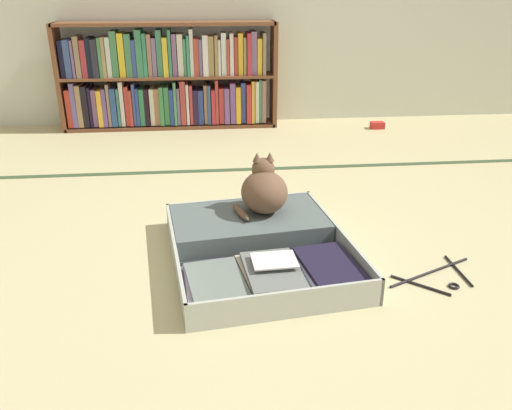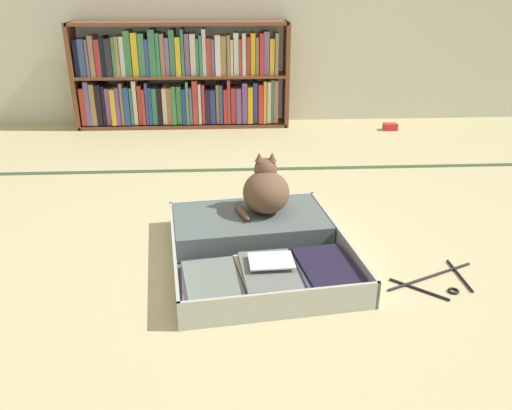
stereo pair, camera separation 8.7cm
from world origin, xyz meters
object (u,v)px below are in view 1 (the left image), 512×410
Objects in this scene: small_red_pouch at (377,125)px; clothes_hanger at (438,277)px; bookshelf at (167,79)px; black_cat at (264,190)px; open_suitcase at (257,243)px.

clothes_hanger is at bearing -101.95° from small_red_pouch.
black_cat is at bearing -74.87° from bookshelf.
black_cat is 0.67× the size of clothes_hanger.
small_red_pouch is at bearing -7.64° from bookshelf.
black_cat is (0.05, 0.20, 0.16)m from open_suitcase.
open_suitcase reaches higher than clothes_hanger.
bookshelf is 1.63m from small_red_pouch.
open_suitcase is 2.18m from small_red_pouch.
bookshelf is at bearing 115.63° from clothes_hanger.
small_red_pouch is (1.58, -0.21, -0.34)m from bookshelf.
open_suitcase is at bearing -77.48° from bookshelf.
black_cat is 2.55× the size of small_red_pouch.
bookshelf is 1.97m from black_cat.
clothes_hanger is at bearing -36.76° from black_cat.
bookshelf is at bearing 102.52° from open_suitcase.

